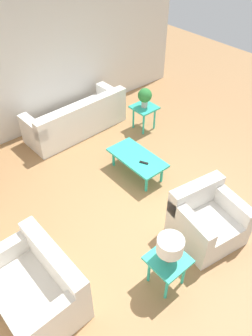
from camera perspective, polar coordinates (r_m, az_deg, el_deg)
The scene contains 11 objects.
ground_plane at distance 5.77m, azimuth 2.54°, elevation -4.79°, with size 14.00×14.00×0.00m, color #A87A4C.
wall_right at distance 7.14m, azimuth -14.65°, elevation 16.86°, with size 0.12×7.20×2.70m.
sofa at distance 7.18m, azimuth -8.52°, elevation 8.34°, with size 0.89×2.22×0.79m.
armchair at distance 5.10m, azimuth 13.75°, elevation -8.80°, with size 1.02×1.04×0.84m.
loveseat at distance 4.49m, azimuth -15.18°, elevation -19.46°, with size 1.29×0.91×0.84m.
coffee_table at distance 5.96m, azimuth 1.95°, elevation 1.65°, with size 1.11×0.57×0.39m.
side_table_plant at distance 7.15m, azimuth 3.20°, elevation 9.98°, with size 0.49×0.49×0.54m.
side_table_lamp at distance 4.42m, azimuth 7.26°, elevation -16.10°, with size 0.49×0.49×0.54m.
potted_plant at distance 6.98m, azimuth 3.30°, elevation 12.40°, with size 0.30×0.30×0.42m.
table_lamp at distance 4.11m, azimuth 7.69°, elevation -13.32°, with size 0.34×0.34×0.39m.
remote_control at distance 5.80m, azimuth 3.13°, elevation 0.94°, with size 0.16×0.11×0.02m.
Camera 1 is at (-2.89, 2.79, 4.14)m, focal length 35.00 mm.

